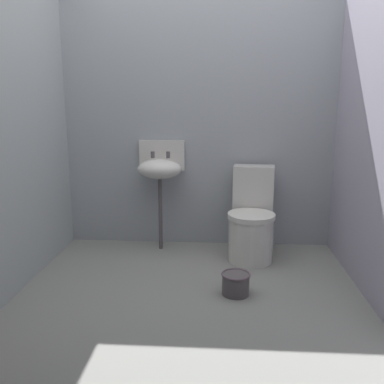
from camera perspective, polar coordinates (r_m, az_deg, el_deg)
ground_plane at (r=3.06m, az=-0.38°, el=-14.87°), size 2.87×2.76×0.08m
wall_back at (r=3.96m, az=0.92°, el=8.74°), size 2.87×0.10×2.21m
wall_left at (r=3.19m, az=-24.12°, el=6.70°), size 0.10×2.56×2.21m
toilet_near_wall at (r=3.71m, az=8.04°, el=-4.01°), size 0.44×0.63×0.78m
sink at (r=3.82m, az=-4.33°, el=3.25°), size 0.42×0.35×0.99m
bucket at (r=3.09m, az=5.91°, el=-12.12°), size 0.21×0.21×0.16m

